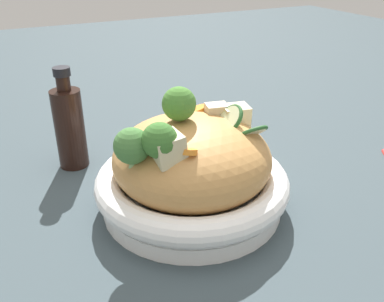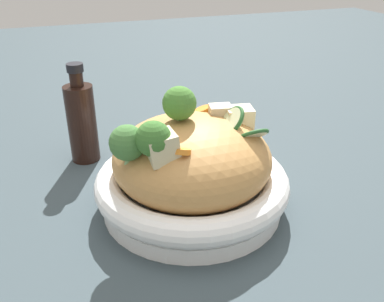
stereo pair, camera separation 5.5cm
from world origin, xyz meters
name	(u,v)px [view 2 (the right image)]	position (x,y,z in m)	size (l,w,h in m)	color
ground_plane	(192,205)	(0.00, 0.00, 0.00)	(3.00, 3.00, 0.00)	#37444A
serving_bowl	(192,187)	(0.00, 0.00, 0.03)	(0.26, 0.26, 0.06)	white
noodle_heap	(192,158)	(0.00, 0.00, 0.08)	(0.21, 0.21, 0.11)	tan
broccoli_florets	(155,128)	(-0.02, 0.05, 0.14)	(0.11, 0.12, 0.08)	#91B774
carrot_coins	(191,120)	(0.02, -0.01, 0.12)	(0.14, 0.10, 0.02)	orange
zucchini_slices	(241,127)	(-0.02, -0.06, 0.12)	(0.07, 0.06, 0.04)	beige
chicken_chunks	(201,130)	(-0.01, -0.01, 0.12)	(0.10, 0.17, 0.04)	beige
soy_sauce_bottle	(82,121)	(0.19, 0.12, 0.07)	(0.05, 0.05, 0.17)	black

